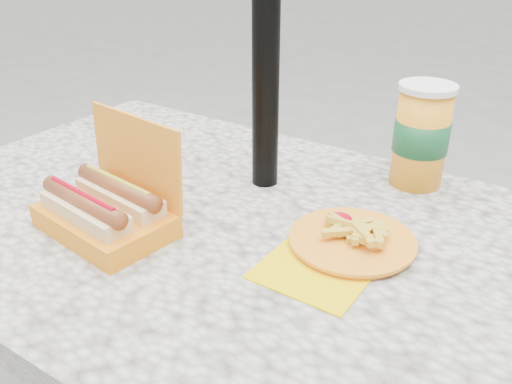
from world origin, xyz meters
The scene contains 4 objects.
picnic_table centered at (0.00, 0.00, 0.64)m, with size 1.20×0.80×0.75m.
hotdog_box centered at (-0.12, -0.14, 0.79)m, with size 0.24×0.18×0.18m.
fries_plate centered at (0.24, 0.04, 0.76)m, with size 0.20×0.27×0.04m.
soda_cup centered at (0.25, 0.32, 0.85)m, with size 0.11×0.11×0.20m.
Camera 1 is at (0.52, -0.65, 1.22)m, focal length 38.00 mm.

